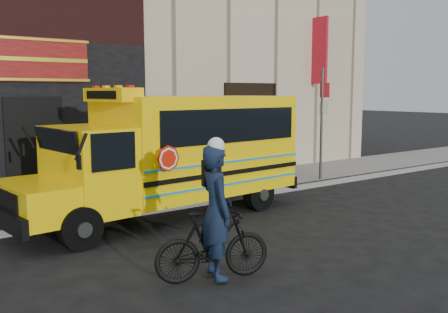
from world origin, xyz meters
name	(u,v)px	position (x,y,z in m)	size (l,w,h in m)	color
ground	(268,227)	(0.00, 0.00, 0.00)	(120.00, 120.00, 0.00)	black
curb	(200,202)	(0.00, 2.60, 0.07)	(40.00, 0.20, 0.15)	gray
sidewalk	(170,193)	(0.00, 4.10, 0.07)	(40.00, 3.00, 0.15)	slate
building	(77,1)	(-0.04, 10.45, 6.13)	(20.00, 10.70, 12.00)	#C3B192
school_bus	(176,150)	(-0.99, 2.09, 1.51)	(7.07, 2.81, 2.92)	black
sign_pole	(322,121)	(4.73, 2.88, 1.95)	(0.12, 0.30, 3.57)	#3B423C
bicycle	(213,245)	(-2.64, -1.72, 0.54)	(0.50, 1.78, 1.07)	black
cyclist	(216,215)	(-2.59, -1.75, 1.01)	(0.73, 0.48, 2.01)	#101C31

